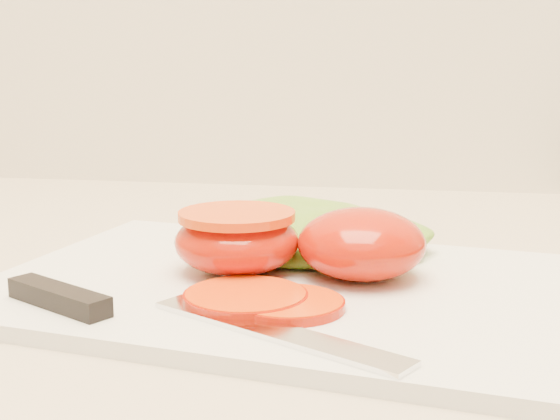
# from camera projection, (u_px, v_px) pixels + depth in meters

# --- Properties ---
(cutting_board) EXTENTS (0.41, 0.32, 0.01)m
(cutting_board) POSITION_uv_depth(u_px,v_px,m) (277.00, 287.00, 0.51)
(cutting_board) COLOR white
(cutting_board) RESTS_ON counter
(tomato_half_dome) EXTENTS (0.08, 0.08, 0.05)m
(tomato_half_dome) POSITION_uv_depth(u_px,v_px,m) (362.00, 244.00, 0.51)
(tomato_half_dome) COLOR #B61C00
(tomato_half_dome) RESTS_ON cutting_board
(tomato_half_cut) EXTENTS (0.08, 0.08, 0.04)m
(tomato_half_cut) POSITION_uv_depth(u_px,v_px,m) (237.00, 239.00, 0.53)
(tomato_half_cut) COLOR #B61C00
(tomato_half_cut) RESTS_ON cutting_board
(tomato_slice_0) EXTENTS (0.07, 0.07, 0.01)m
(tomato_slice_0) POSITION_uv_depth(u_px,v_px,m) (246.00, 298.00, 0.46)
(tomato_slice_0) COLOR #E14C0A
(tomato_slice_0) RESTS_ON cutting_board
(tomato_slice_1) EXTENTS (0.06, 0.06, 0.01)m
(tomato_slice_1) POSITION_uv_depth(u_px,v_px,m) (289.00, 304.00, 0.45)
(tomato_slice_1) COLOR #E14C0A
(tomato_slice_1) RESTS_ON cutting_board
(lettuce_leaf_0) EXTENTS (0.20, 0.17, 0.03)m
(lettuce_leaf_0) POSITION_uv_depth(u_px,v_px,m) (293.00, 231.00, 0.58)
(lettuce_leaf_0) COLOR #84AE2E
(lettuce_leaf_0) RESTS_ON cutting_board
(lettuce_leaf_1) EXTENTS (0.13, 0.10, 0.03)m
(lettuce_leaf_1) POSITION_uv_depth(u_px,v_px,m) (354.00, 237.00, 0.57)
(lettuce_leaf_1) COLOR #84AE2E
(lettuce_leaf_1) RESTS_ON cutting_board
(knife) EXTENTS (0.25, 0.10, 0.01)m
(knife) POSITION_uv_depth(u_px,v_px,m) (138.00, 310.00, 0.44)
(knife) COLOR silver
(knife) RESTS_ON cutting_board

